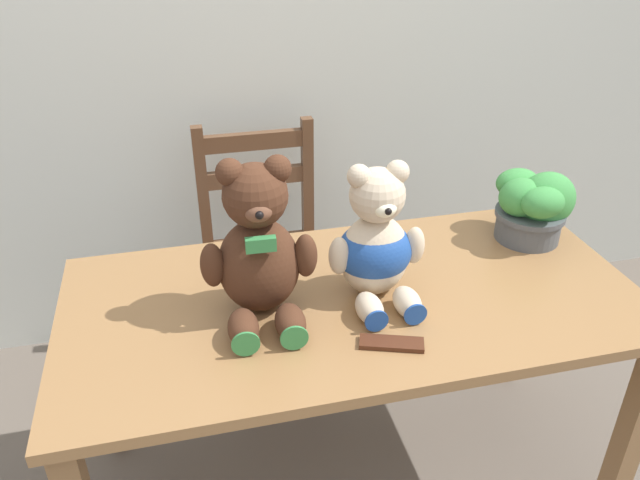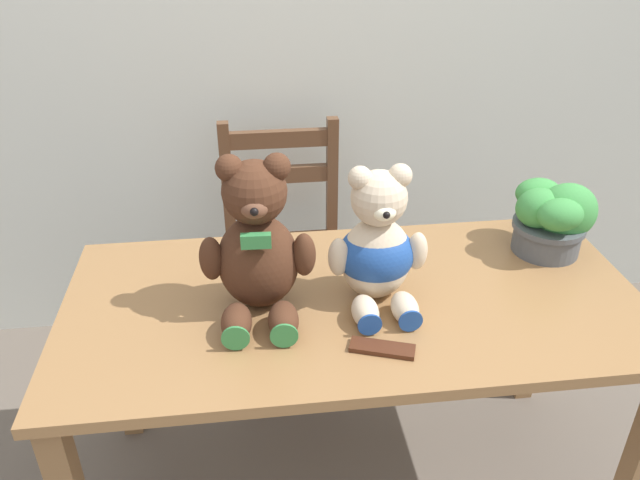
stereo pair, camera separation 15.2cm
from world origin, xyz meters
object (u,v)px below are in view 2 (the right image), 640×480
at_px(wooden_chair_behind, 285,252).
at_px(teddy_bear_left, 257,246).
at_px(potted_plant, 553,217).
at_px(teddy_bear_right, 377,248).
at_px(chocolate_bar, 382,348).

distance_m(wooden_chair_behind, teddy_bear_left, 0.79).
bearing_deg(wooden_chair_behind, potted_plant, 146.26).
height_order(teddy_bear_right, chocolate_bar, teddy_bear_right).
xyz_separation_m(potted_plant, chocolate_bar, (-0.57, -0.38, -0.10)).
bearing_deg(potted_plant, chocolate_bar, -146.16).
relative_size(teddy_bear_left, potted_plant, 1.67).
xyz_separation_m(wooden_chair_behind, chocolate_bar, (0.17, -0.87, 0.25)).
relative_size(wooden_chair_behind, teddy_bear_right, 2.54).
distance_m(teddy_bear_right, potted_plant, 0.57).
distance_m(wooden_chair_behind, potted_plant, 0.95).
relative_size(wooden_chair_behind, teddy_bear_left, 2.28).
xyz_separation_m(teddy_bear_left, potted_plant, (0.84, 0.17, -0.06)).
xyz_separation_m(wooden_chair_behind, potted_plant, (0.73, -0.49, 0.35)).
xyz_separation_m(teddy_bear_left, chocolate_bar, (0.27, -0.21, -0.17)).
height_order(wooden_chair_behind, chocolate_bar, wooden_chair_behind).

